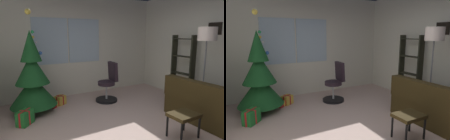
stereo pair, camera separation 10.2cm
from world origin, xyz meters
The scene contains 10 objects.
ground_plane centered at (0.00, 0.00, -0.05)m, with size 4.70×5.53×0.10m, color beige.
wall_back_with_windows centered at (-0.02, 2.81, 1.40)m, with size 4.70×0.12×2.79m.
footstool centered at (0.57, -0.44, 0.36)m, with size 0.48×0.37×0.43m.
holiday_tree centered at (-1.42, 1.98, 0.76)m, with size 1.00×1.00×2.24m.
gift_box_red centered at (-0.97, 2.10, 0.07)m, with size 0.36×0.35×0.15m.
gift_box_green centered at (-1.68, 1.39, 0.14)m, with size 0.36×0.37×0.29m.
gift_box_gold centered at (-0.80, 2.16, 0.11)m, with size 0.31×0.30×0.23m.
office_chair centered at (0.37, 1.81, 0.40)m, with size 0.56×0.56×1.02m.
bookshelf centered at (2.13, 0.95, 0.77)m, with size 0.18×0.64×1.70m.
floor_lamp centered at (1.79, 0.10, 1.61)m, with size 0.38×0.38×1.87m.
Camera 2 is at (-1.90, -2.54, 1.72)m, focal length 31.31 mm.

